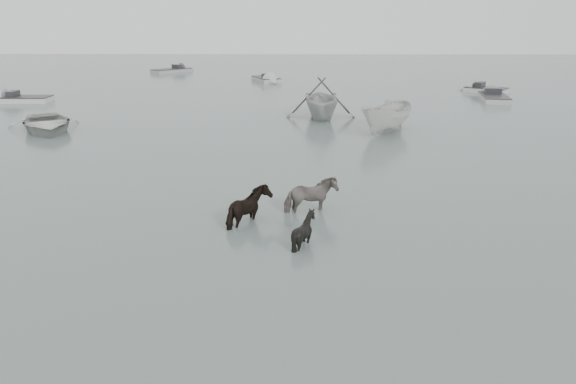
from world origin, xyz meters
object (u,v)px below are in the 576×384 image
Objects in this scene: pony_dark at (250,201)px; rowboat_lead at (46,121)px; pony_black at (304,224)px; pony_pinto at (311,191)px.

pony_dark is 0.28× the size of rowboat_lead.
pony_black is (1.53, -1.50, -0.11)m from pony_dark.
pony_black is at bearing 156.85° from pony_pinto.
pony_dark is 2.14m from pony_black.
pony_pinto is 1.40× the size of pony_black.
pony_pinto is at bearing -54.18° from pony_dark.
pony_pinto is 17.90m from rowboat_lead.
pony_dark is 17.37m from rowboat_lead.
pony_black is 0.23× the size of rowboat_lead.
rowboat_lead is at bearing 29.89° from pony_pinto.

